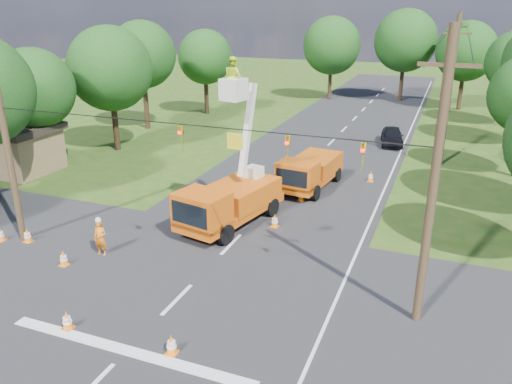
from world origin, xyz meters
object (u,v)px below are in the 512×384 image
at_px(tree_left_c, 34,89).
at_px(distant_car, 392,136).
at_px(tree_left_d, 110,69).
at_px(tree_left_e, 142,55).
at_px(bucket_truck, 229,193).
at_px(tree_left_f, 205,57).
at_px(tree_far_c, 466,51).
at_px(pole_right_near, 434,184).
at_px(traffic_cone_5, 27,235).
at_px(tree_far_b, 406,41).
at_px(traffic_cone_1, 171,345).
at_px(second_truck, 310,171).
at_px(pole_right_mid, 450,91).
at_px(traffic_cone_4, 63,258).
at_px(traffic_cone_7, 371,176).
at_px(ground_worker, 100,238).
at_px(pole_left, 7,148).
at_px(shed, 14,148).
at_px(traffic_cone_2, 275,221).
at_px(pole_right_far, 454,62).
at_px(traffic_cone_3, 301,195).
at_px(tree_far_a, 332,46).
at_px(traffic_cone_6, 0,234).
at_px(traffic_cone_0, 67,320).

bearing_deg(tree_left_c, distant_car, 35.73).
relative_size(tree_left_d, tree_left_e, 0.98).
relative_size(bucket_truck, tree_left_f, 0.99).
bearing_deg(tree_far_c, pole_right_near, -91.36).
xyz_separation_m(traffic_cone_5, tree_far_b, (12.02, 45.20, 6.45)).
bearing_deg(traffic_cone_1, second_truck, 90.38).
height_order(traffic_cone_1, pole_right_mid, pole_right_mid).
bearing_deg(traffic_cone_4, traffic_cone_7, 56.67).
height_order(traffic_cone_1, traffic_cone_4, same).
distance_m(tree_left_d, tree_far_c, 36.46).
relative_size(tree_left_c, tree_left_f, 0.96).
height_order(traffic_cone_1, traffic_cone_7, same).
height_order(traffic_cone_1, tree_left_f, tree_left_f).
height_order(ground_worker, traffic_cone_4, ground_worker).
bearing_deg(tree_left_e, pole_left, -71.64).
bearing_deg(bucket_truck, pole_left, -137.15).
bearing_deg(shed, traffic_cone_2, -6.97).
bearing_deg(pole_right_near, traffic_cone_1, -146.14).
relative_size(pole_right_far, tree_left_d, 1.08).
height_order(distant_car, traffic_cone_1, distant_car).
relative_size(traffic_cone_2, traffic_cone_3, 1.00).
bearing_deg(tree_left_d, traffic_cone_2, -29.96).
bearing_deg(tree_far_a, tree_left_f, -127.01).
xyz_separation_m(pole_left, tree_far_a, (4.50, 43.00, 1.69)).
relative_size(bucket_truck, pole_right_mid, 0.83).
xyz_separation_m(distant_car, traffic_cone_6, (-14.94, -24.77, -0.35)).
relative_size(bucket_truck, pole_right_far, 0.83).
bearing_deg(traffic_cone_2, tree_far_a, 99.45).
xyz_separation_m(second_truck, traffic_cone_0, (-3.89, -16.63, -0.78)).
height_order(bucket_truck, shed, bucket_truck).
distance_m(pole_right_far, tree_left_d, 34.33).
bearing_deg(traffic_cone_2, shed, 173.03).
xyz_separation_m(distant_car, traffic_cone_0, (-7.24, -29.13, -0.35)).
bearing_deg(tree_left_e, bucket_truck, -46.97).
distance_m(traffic_cone_3, tree_far_c, 33.87).
distance_m(traffic_cone_7, pole_left, 20.55).
relative_size(shed, tree_left_c, 0.68).
xyz_separation_m(distant_car, tree_far_c, (4.86, 17.79, 5.36)).
height_order(bucket_truck, pole_left, pole_left).
height_order(distant_car, shed, shed).
height_order(ground_worker, distant_car, ground_worker).
height_order(pole_right_near, pole_right_mid, same).
relative_size(second_truck, shed, 1.10).
height_order(distant_car, tree_left_c, tree_left_c).
height_order(second_truck, tree_far_a, tree_far_a).
xyz_separation_m(tree_left_c, tree_left_e, (-0.30, 13.00, 1.05)).
height_order(traffic_cone_4, tree_left_f, tree_left_f).
relative_size(pole_right_mid, pole_right_far, 1.00).
distance_m(traffic_cone_4, traffic_cone_5, 3.39).
bearing_deg(traffic_cone_7, tree_far_c, 79.83).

